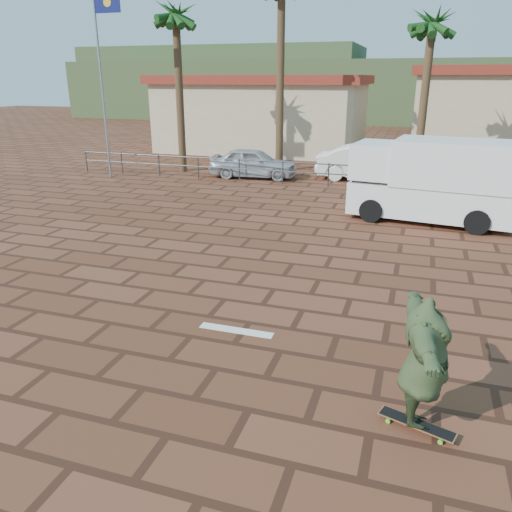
{
  "coord_description": "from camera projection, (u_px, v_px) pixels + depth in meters",
  "views": [
    {
      "loc": [
        3.58,
        -8.85,
        4.39
      ],
      "look_at": [
        0.48,
        0.65,
        0.8
      ],
      "focal_mm": 35.0,
      "sensor_mm": 36.0,
      "label": 1
    }
  ],
  "objects": [
    {
      "name": "guardrail",
      "position": [
        329.0,
        171.0,
        20.95
      ],
      "size": [
        24.06,
        0.06,
        1.0
      ],
      "color": "#47494F",
      "rests_on": "ground"
    },
    {
      "name": "car_silver",
      "position": [
        253.0,
        163.0,
        22.92
      ],
      "size": [
        4.12,
        1.99,
        1.36
      ],
      "primitive_type": "imported",
      "rotation": [
        0.0,
        0.0,
        1.67
      ],
      "color": "#B6B9BE",
      "rests_on": "ground"
    },
    {
      "name": "campervan",
      "position": [
        434.0,
        179.0,
        15.74
      ],
      "size": [
        5.21,
        2.72,
        2.58
      ],
      "rotation": [
        0.0,
        0.0,
        -0.13
      ],
      "color": "white",
      "rests_on": "ground"
    },
    {
      "name": "paint_stripe",
      "position": [
        236.0,
        330.0,
        9.17
      ],
      "size": [
        1.4,
        0.22,
        0.01
      ],
      "primitive_type": "cube",
      "color": "white",
      "rests_on": "ground"
    },
    {
      "name": "skateboarder",
      "position": [
        424.0,
        363.0,
        6.26
      ],
      "size": [
        0.88,
        2.29,
        1.82
      ],
      "primitive_type": "imported",
      "rotation": [
        0.0,
        0.0,
        1.69
      ],
      "color": "#324123",
      "rests_on": "longboard"
    },
    {
      "name": "building_west",
      "position": [
        263.0,
        113.0,
        31.11
      ],
      "size": [
        12.6,
        7.6,
        4.5
      ],
      "color": "beige",
      "rests_on": "ground"
    },
    {
      "name": "car_white",
      "position": [
        370.0,
        163.0,
        22.3
      ],
      "size": [
        4.7,
        1.72,
        1.54
      ],
      "primitive_type": "imported",
      "rotation": [
        0.0,
        0.0,
        1.59
      ],
      "color": "white",
      "rests_on": "ground"
    },
    {
      "name": "hill_front",
      "position": [
        392.0,
        91.0,
        54.17
      ],
      "size": [
        70.0,
        18.0,
        6.0
      ],
      "primitive_type": "cube",
      "color": "#384C28",
      "rests_on": "ground"
    },
    {
      "name": "flagpole",
      "position": [
        103.0,
        71.0,
        21.6
      ],
      "size": [
        1.3,
        0.1,
        8.0
      ],
      "color": "gray",
      "rests_on": "ground"
    },
    {
      "name": "longboard",
      "position": [
        416.0,
        424.0,
        6.57
      ],
      "size": [
        1.03,
        0.52,
        0.1
      ],
      "rotation": [
        0.0,
        0.0,
        -0.32
      ],
      "color": "olive",
      "rests_on": "ground"
    },
    {
      "name": "hill_back",
      "position": [
        224.0,
        80.0,
        65.62
      ],
      "size": [
        35.0,
        14.0,
        8.0
      ],
      "primitive_type": "cube",
      "color": "#384C28",
      "rests_on": "ground"
    },
    {
      "name": "palm_far_left",
      "position": [
        176.0,
        20.0,
        22.4
      ],
      "size": [
        2.4,
        2.4,
        8.25
      ],
      "color": "brown",
      "rests_on": "ground"
    },
    {
      "name": "ground",
      "position": [
        225.0,
        299.0,
        10.45
      ],
      "size": [
        120.0,
        120.0,
        0.0
      ],
      "primitive_type": "plane",
      "color": "brown",
      "rests_on": "ground"
    },
    {
      "name": "palm_center",
      "position": [
        432.0,
        28.0,
        21.15
      ],
      "size": [
        2.4,
        2.4,
        7.75
      ],
      "color": "brown",
      "rests_on": "ground"
    },
    {
      "name": "building_east",
      "position": [
        505.0,
        111.0,
        28.73
      ],
      "size": [
        10.6,
        6.6,
        5.0
      ],
      "color": "beige",
      "rests_on": "ground"
    }
  ]
}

